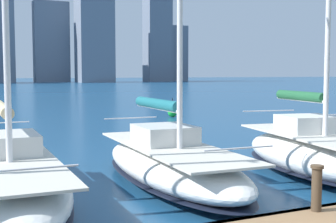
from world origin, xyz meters
name	(u,v)px	position (x,y,z in m)	size (l,w,h in m)	color
sailboat_forest	(314,151)	(-4.99, -5.74, 0.78)	(4.04, 7.50, 13.07)	white
sailboat_teal	(170,161)	(-0.24, -6.58, 0.68)	(3.01, 8.41, 12.05)	white
sailboat_tan	(8,176)	(4.34, -6.77, 0.64)	(3.06, 9.19, 9.93)	white
mooring_post	(317,187)	(-0.80, -1.10, 1.07)	(0.26, 0.26, 0.91)	#423323
channel_buoy	(172,112)	(-9.50, -25.74, 0.36)	(0.70, 0.70, 1.40)	green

